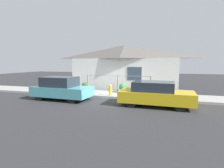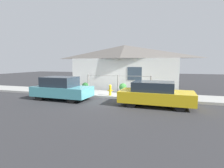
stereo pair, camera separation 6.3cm
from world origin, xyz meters
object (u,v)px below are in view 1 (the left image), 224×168
Objects in this scene: car_left at (61,88)px; fire_hydrant at (110,90)px; potted_plant_near_hydrant at (123,87)px; car_right at (155,94)px; potted_plant_corner at (156,90)px; potted_plant_by_fence at (85,86)px.

car_left reaches higher than fire_hydrant.
car_left is at bearing -138.93° from potted_plant_near_hydrant.
potted_plant_near_hydrant is at bearing 132.70° from car_right.
car_right is (5.62, -0.00, -0.05)m from car_left.
car_right reaches higher than fire_hydrant.
potted_plant_corner is (-0.09, 2.40, -0.14)m from car_right.
car_right is 3.70m from potted_plant_near_hydrant.
potted_plant_by_fence is (-2.42, 1.30, -0.02)m from fire_hydrant.
car_right is at bearing -49.12° from potted_plant_near_hydrant.
fire_hydrant reaches higher than potted_plant_by_fence.
car_right is 5.71× the size of potted_plant_near_hydrant.
car_left reaches higher than car_right.
potted_plant_by_fence is 0.99× the size of potted_plant_corner.
potted_plant_corner is at bearing -9.67° from potted_plant_near_hydrant.
fire_hydrant is 1.14× the size of potted_plant_by_fence.
car_left is 6.03m from potted_plant_corner.
potted_plant_near_hydrant is at bearing 1.16° from potted_plant_by_fence.
car_left is 5.80× the size of potted_plant_by_fence.
potted_plant_corner reaches higher than potted_plant_by_fence.
car_left is 2.75m from potted_plant_by_fence.
car_right is 5.31× the size of fire_hydrant.
car_right is 6.02× the size of potted_plant_by_fence.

